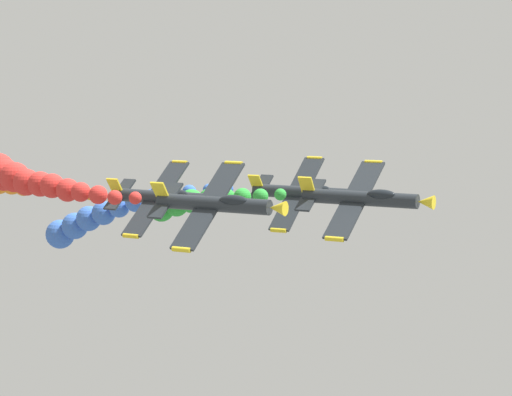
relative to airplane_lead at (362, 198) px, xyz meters
name	(u,v)px	position (x,y,z in m)	size (l,w,h in m)	color
airplane_lead	(362,198)	(0.00, 0.00, 0.00)	(8.25, 10.35, 5.44)	#23282D
smoke_trail_lead	(194,203)	(-0.68, -14.99, -1.25)	(2.84, 13.21, 3.48)	green
airplane_left_inner	(303,192)	(-8.29, -8.61, -0.83)	(7.85, 10.35, 6.05)	#23282D
smoke_trail_left_inner	(96,218)	(-9.97, -31.92, -4.80)	(4.60, 23.15, 7.95)	blue
airplane_right_inner	(215,204)	(7.95, -8.03, -0.01)	(7.98, 10.35, 5.86)	#23282D
smoke_trail_right_inner	(8,173)	(3.79, -30.73, 0.90)	(8.59, 23.21, 3.86)	red
airplane_left_outer	(162,197)	(0.35, -17.47, -0.82)	(7.99, 10.35, 5.85)	#23282D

